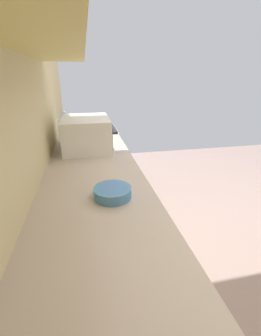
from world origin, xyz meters
name	(u,v)px	position (x,y,z in m)	size (l,w,h in m)	color
ground_plane	(240,259)	(0.00, 0.00, 0.00)	(5.95, 5.95, 0.00)	gray
wall_back	(14,118)	(0.00, 1.59, 1.28)	(3.84, 0.12, 2.55)	beige
counter_run	(102,283)	(-0.36, 1.22, 0.44)	(2.99, 0.65, 0.88)	#EAD67A
oven_range	(92,162)	(1.45, 1.20, 0.46)	(0.64, 0.66, 1.06)	#B7BABF
microwave	(87,133)	(0.68, 1.23, 1.02)	(0.53, 0.40, 0.27)	white
bowl	(113,192)	(-0.21, 1.12, 0.91)	(0.20, 0.20, 0.05)	#4C8CBF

